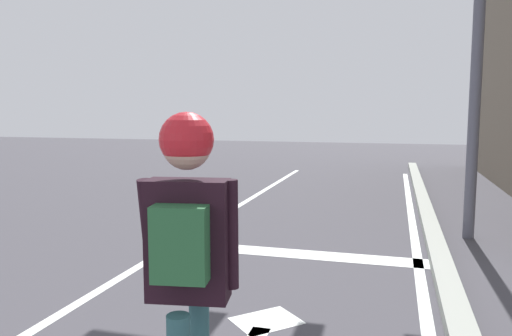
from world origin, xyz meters
The scene contains 6 objects.
lane_line_center centered at (-0.37, 6.00, 0.00)m, with size 0.12×20.00×0.01m, color silver.
lane_line_curbside centered at (2.87, 6.00, 0.00)m, with size 0.12×20.00×0.01m, color silver.
stop_bar centered at (1.33, 7.04, 0.00)m, with size 3.39×0.40×0.01m, color silver.
lane_arrow_head centered at (1.50, 4.92, 0.00)m, with size 0.56×0.44×0.01m, color silver.
curb_strip centered at (3.12, 6.00, 0.07)m, with size 0.24×24.00×0.14m, color #9CA095.
skater centered at (1.59, 3.01, 1.22)m, with size 0.49×0.65×1.79m.
Camera 1 is at (2.55, 0.82, 1.86)m, focal length 34.80 mm.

